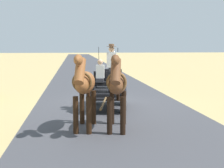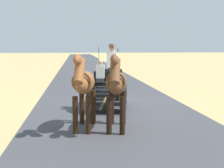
# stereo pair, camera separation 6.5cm
# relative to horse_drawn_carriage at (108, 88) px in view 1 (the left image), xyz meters

# --- Properties ---
(ground_plane) EXTENTS (200.00, 200.00, 0.00)m
(ground_plane) POSITION_rel_horse_drawn_carriage_xyz_m (-0.16, -0.73, -0.82)
(ground_plane) COLOR tan
(road_surface) EXTENTS (6.15, 160.00, 0.01)m
(road_surface) POSITION_rel_horse_drawn_carriage_xyz_m (-0.16, -0.73, -0.81)
(road_surface) COLOR #424247
(road_surface) RESTS_ON ground
(horse_drawn_carriage) EXTENTS (1.83, 4.51, 2.50)m
(horse_drawn_carriage) POSITION_rel_horse_drawn_carriage_xyz_m (0.00, 0.00, 0.00)
(horse_drawn_carriage) COLOR black
(horse_drawn_carriage) RESTS_ON ground
(horse_near_side) EXTENTS (0.84, 2.15, 2.21)m
(horse_near_side) POSITION_rel_horse_drawn_carriage_xyz_m (0.09, 3.06, 0.51)
(horse_near_side) COLOR brown
(horse_near_side) RESTS_ON ground
(horse_off_side) EXTENTS (0.84, 2.15, 2.21)m
(horse_off_side) POSITION_rel_horse_drawn_carriage_xyz_m (1.01, 2.89, 0.51)
(horse_off_side) COLOR brown
(horse_off_side) RESTS_ON ground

